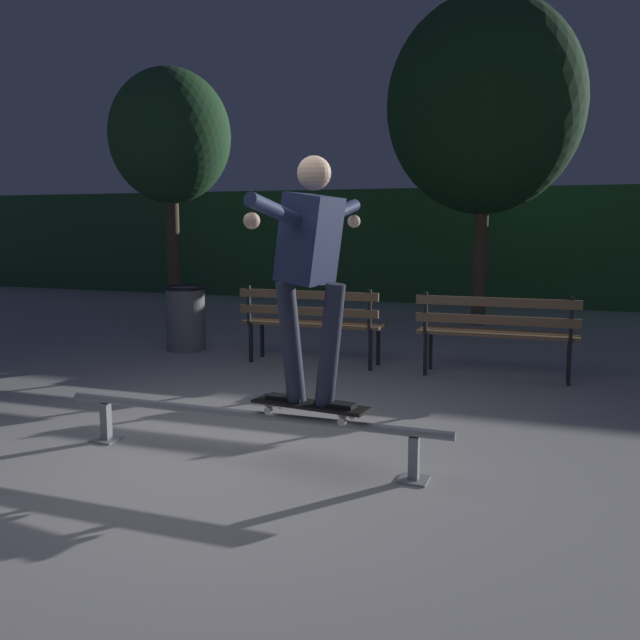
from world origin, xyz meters
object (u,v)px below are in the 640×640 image
at_px(skateboard, 310,406).
at_px(trash_can, 186,317).
at_px(skateboarder, 310,260).
at_px(park_bench_left_center, 497,327).
at_px(tree_far_left, 170,137).
at_px(grind_rail, 247,421).
at_px(tree_behind_benches, 485,106).
at_px(park_bench_leftmost, 311,317).

distance_m(skateboard, trash_can, 4.47).
xyz_separation_m(skateboarder, trash_can, (-2.96, 3.35, -0.94)).
bearing_deg(trash_can, skateboarder, -48.57).
xyz_separation_m(park_bench_left_center, tree_far_left, (-5.85, 3.31, 2.49)).
bearing_deg(grind_rail, skateboard, -0.00).
bearing_deg(skateboarder, tree_behind_benches, 88.45).
bearing_deg(grind_rail, tree_far_left, 125.58).
xyz_separation_m(grind_rail, tree_behind_benches, (0.64, 6.82, 3.05)).
xyz_separation_m(skateboard, trash_can, (-2.96, 3.35, 0.00)).
xyz_separation_m(tree_behind_benches, trash_can, (-3.14, -3.47, -2.90)).
relative_size(park_bench_leftmost, trash_can, 2.01).
xyz_separation_m(park_bench_left_center, trash_can, (-3.81, 0.31, -0.12)).
distance_m(park_bench_leftmost, park_bench_left_center, 2.01).
distance_m(grind_rail, park_bench_left_center, 3.32).
bearing_deg(park_bench_leftmost, tree_behind_benches, 70.37).
height_order(park_bench_leftmost, tree_far_left, tree_far_left).
bearing_deg(park_bench_leftmost, park_bench_left_center, 0.00).
relative_size(skateboarder, tree_behind_benches, 0.32).
height_order(skateboard, skateboarder, skateboarder).
xyz_separation_m(park_bench_left_center, tree_behind_benches, (-0.66, 3.78, 2.78)).
relative_size(park_bench_leftmost, tree_far_left, 0.39).
relative_size(skateboarder, tree_far_left, 0.37).
relative_size(tree_far_left, trash_can, 5.22).
xyz_separation_m(skateboard, tree_behind_benches, (0.19, 6.82, 2.90)).
bearing_deg(trash_can, tree_behind_benches, 47.78).
distance_m(grind_rail, skateboard, 0.48).
distance_m(grind_rail, skateboarder, 1.18).
relative_size(skateboarder, park_bench_leftmost, 0.97).
relative_size(grind_rail, park_bench_left_center, 1.73).
bearing_deg(park_bench_leftmost, grind_rail, -76.97).
bearing_deg(park_bench_left_center, grind_rail, -113.23).
bearing_deg(skateboarder, trash_can, 131.43).
bearing_deg(tree_far_left, park_bench_left_center, -29.50).
height_order(skateboarder, tree_far_left, tree_far_left).
bearing_deg(tree_far_left, skateboarder, -51.77).
bearing_deg(park_bench_leftmost, tree_far_left, 139.24).
relative_size(park_bench_leftmost, tree_behind_benches, 0.33).
height_order(park_bench_left_center, trash_can, park_bench_left_center).
bearing_deg(park_bench_leftmost, trash_can, 170.09).
height_order(grind_rail, tree_behind_benches, tree_behind_benches).
bearing_deg(skateboard, tree_behind_benches, 88.42).
bearing_deg(tree_far_left, tree_behind_benches, 5.21).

